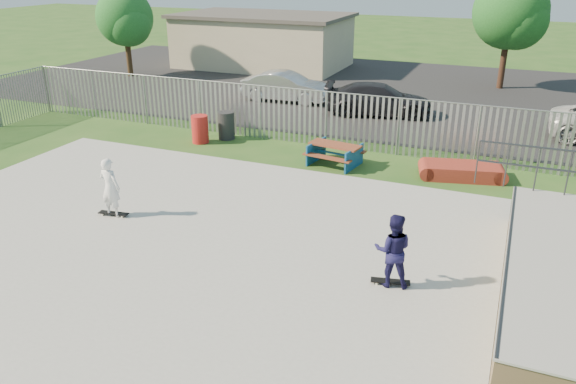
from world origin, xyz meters
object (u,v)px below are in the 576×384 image
at_px(picnic_table, 335,154).
at_px(tree_mid, 510,12).
at_px(funbox, 462,171).
at_px(trash_bin_red, 200,129).
at_px(tree_left, 125,17).
at_px(car_silver, 286,87).
at_px(trash_bin_grey, 226,125).
at_px(car_dark, 379,99).
at_px(skater_white, 110,188).
at_px(skater_navy, 393,250).

relative_size(picnic_table, tree_mid, 0.33).
xyz_separation_m(funbox, trash_bin_red, (-9.38, 0.03, 0.29)).
relative_size(funbox, tree_left, 0.49).
height_order(funbox, trash_bin_red, trash_bin_red).
bearing_deg(funbox, tree_mid, 75.37).
height_order(picnic_table, car_silver, car_silver).
bearing_deg(car_silver, picnic_table, -149.95).
bearing_deg(tree_left, tree_mid, 13.46).
distance_m(trash_bin_grey, car_dark, 7.17).
relative_size(picnic_table, tree_left, 0.38).
xyz_separation_m(picnic_table, trash_bin_grey, (-4.68, 1.18, 0.16)).
xyz_separation_m(picnic_table, trash_bin_red, (-5.35, 0.39, 0.15)).
relative_size(trash_bin_red, skater_white, 0.65).
relative_size(trash_bin_red, car_dark, 0.22).
height_order(car_dark, skater_navy, skater_navy).
xyz_separation_m(trash_bin_red, skater_white, (1.41, -6.71, 0.42)).
bearing_deg(car_silver, skater_navy, -152.81).
height_order(car_silver, skater_navy, skater_navy).
relative_size(car_silver, skater_white, 2.67).
bearing_deg(car_dark, tree_left, 66.25).
bearing_deg(trash_bin_red, skater_navy, -39.39).
xyz_separation_m(car_dark, skater_white, (-3.69, -13.14, 0.24)).
bearing_deg(trash_bin_grey, tree_left, 141.76).
bearing_deg(skater_white, funbox, -139.30).
height_order(trash_bin_grey, tree_mid, tree_mid).
height_order(trash_bin_grey, skater_navy, skater_navy).
bearing_deg(car_silver, skater_white, -178.89).
height_order(funbox, tree_left, tree_left).
bearing_deg(skater_white, car_silver, -85.21).
bearing_deg(car_dark, skater_white, 151.66).
relative_size(trash_bin_grey, car_silver, 0.25).
bearing_deg(tree_left, trash_bin_grey, -38.24).
relative_size(car_silver, car_dark, 0.90).
distance_m(trash_bin_red, skater_navy, 11.40).
distance_m(trash_bin_grey, skater_white, 7.55).
bearing_deg(trash_bin_grey, picnic_table, -14.18).
bearing_deg(skater_white, trash_bin_grey, -83.69).
relative_size(skater_navy, skater_white, 1.00).
bearing_deg(tree_mid, funbox, -91.10).
height_order(picnic_table, trash_bin_grey, trash_bin_grey).
bearing_deg(car_dark, picnic_table, 169.45).
bearing_deg(tree_mid, skater_white, -111.48).
distance_m(car_dark, tree_left, 15.93).
distance_m(funbox, skater_white, 10.43).
distance_m(trash_bin_grey, tree_mid, 16.50).
distance_m(trash_bin_red, tree_mid, 17.51).
bearing_deg(skater_white, car_dark, -105.00).
bearing_deg(picnic_table, tree_mid, 82.51).
bearing_deg(tree_left, skater_white, -54.03).
bearing_deg(trash_bin_grey, car_silver, 92.34).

